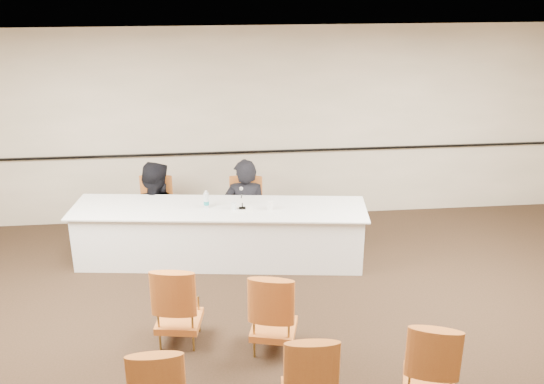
{
  "coord_description": "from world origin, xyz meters",
  "views": [
    {
      "loc": [
        -0.58,
        -4.98,
        3.93
      ],
      "look_at": [
        0.2,
        2.6,
        0.95
      ],
      "focal_mm": 40.0,
      "sensor_mm": 36.0,
      "label": 1
    }
  ],
  "objects_px": {
    "drinking_glass": "(234,206)",
    "aud_chair_front_left": "(178,303)",
    "panelist_main": "(245,218)",
    "aud_chair_back_mid": "(309,374)",
    "panel_table": "(220,234)",
    "panelist_second_chair": "(155,211)",
    "aud_chair_back_right": "(431,362)",
    "microphone": "(242,200)",
    "panelist_main_chair": "(245,212)",
    "panelist_second": "(156,220)",
    "water_bottle": "(206,199)",
    "coffee_cup": "(270,206)",
    "aud_chair_front_mid": "(274,310)"
  },
  "relations": [
    {
      "from": "panelist_main_chair",
      "to": "aud_chair_back_mid",
      "type": "xyz_separation_m",
      "value": [
        0.33,
        -3.69,
        0.0
      ]
    },
    {
      "from": "aud_chair_back_mid",
      "to": "aud_chair_back_right",
      "type": "height_order",
      "value": "same"
    },
    {
      "from": "panelist_main",
      "to": "drinking_glass",
      "type": "relative_size",
      "value": 17.84
    },
    {
      "from": "coffee_cup",
      "to": "panelist_main",
      "type": "bearing_deg",
      "value": 113.33
    },
    {
      "from": "panelist_second",
      "to": "water_bottle",
      "type": "relative_size",
      "value": 7.43
    },
    {
      "from": "drinking_glass",
      "to": "aud_chair_back_right",
      "type": "bearing_deg",
      "value": -61.03
    },
    {
      "from": "panelist_main_chair",
      "to": "aud_chair_back_mid",
      "type": "bearing_deg",
      "value": -77.62
    },
    {
      "from": "panelist_main",
      "to": "aud_chair_back_mid",
      "type": "xyz_separation_m",
      "value": [
        0.33,
        -3.69,
        0.08
      ]
    },
    {
      "from": "microphone",
      "to": "water_bottle",
      "type": "distance_m",
      "value": 0.48
    },
    {
      "from": "panelist_main_chair",
      "to": "microphone",
      "type": "relative_size",
      "value": 3.57
    },
    {
      "from": "panelist_main_chair",
      "to": "microphone",
      "type": "xyz_separation_m",
      "value": [
        -0.07,
        -0.62,
        0.45
      ]
    },
    {
      "from": "panelist_main",
      "to": "aud_chair_back_mid",
      "type": "bearing_deg",
      "value": 100.5
    },
    {
      "from": "panel_table",
      "to": "aud_chair_back_mid",
      "type": "xyz_separation_m",
      "value": [
        0.72,
        -3.16,
        0.08
      ]
    },
    {
      "from": "water_bottle",
      "to": "aud_chair_back_right",
      "type": "bearing_deg",
      "value": -56.94
    },
    {
      "from": "panel_table",
      "to": "panelist_main",
      "type": "bearing_deg",
      "value": 61.56
    },
    {
      "from": "panelist_second",
      "to": "coffee_cup",
      "type": "height_order",
      "value": "panelist_second"
    },
    {
      "from": "panelist_second_chair",
      "to": "aud_chair_back_right",
      "type": "distance_m",
      "value": 4.7
    },
    {
      "from": "coffee_cup",
      "to": "water_bottle",
      "type": "bearing_deg",
      "value": 169.37
    },
    {
      "from": "drinking_glass",
      "to": "aud_chair_front_left",
      "type": "height_order",
      "value": "aud_chair_front_left"
    },
    {
      "from": "microphone",
      "to": "water_bottle",
      "type": "relative_size",
      "value": 1.1
    },
    {
      "from": "panelist_main",
      "to": "microphone",
      "type": "height_order",
      "value": "panelist_main"
    },
    {
      "from": "coffee_cup",
      "to": "aud_chair_back_mid",
      "type": "xyz_separation_m",
      "value": [
        0.04,
        -3.01,
        -0.38
      ]
    },
    {
      "from": "panelist_main",
      "to": "panel_table",
      "type": "bearing_deg",
      "value": 59.69
    },
    {
      "from": "panel_table",
      "to": "microphone",
      "type": "xyz_separation_m",
      "value": [
        0.31,
        -0.08,
        0.53
      ]
    },
    {
      "from": "aud_chair_back_right",
      "to": "microphone",
      "type": "bearing_deg",
      "value": 135.68
    },
    {
      "from": "microphone",
      "to": "aud_chair_front_left",
      "type": "distance_m",
      "value": 1.98
    },
    {
      "from": "panelist_second_chair",
      "to": "aud_chair_back_right",
      "type": "relative_size",
      "value": 1.0
    },
    {
      "from": "drinking_glass",
      "to": "coffee_cup",
      "type": "distance_m",
      "value": 0.48
    },
    {
      "from": "aud_chair_front_left",
      "to": "panelist_second",
      "type": "bearing_deg",
      "value": 109.1
    },
    {
      "from": "panel_table",
      "to": "water_bottle",
      "type": "distance_m",
      "value": 0.54
    },
    {
      "from": "panelist_second_chair",
      "to": "microphone",
      "type": "xyz_separation_m",
      "value": [
        1.23,
        -0.78,
        0.45
      ]
    },
    {
      "from": "panelist_main",
      "to": "water_bottle",
      "type": "bearing_deg",
      "value": 49.26
    },
    {
      "from": "coffee_cup",
      "to": "aud_chair_back_mid",
      "type": "distance_m",
      "value": 3.03
    },
    {
      "from": "aud_chair_front_left",
      "to": "aud_chair_front_mid",
      "type": "height_order",
      "value": "same"
    },
    {
      "from": "panel_table",
      "to": "panelist_second",
      "type": "relative_size",
      "value": 2.2
    },
    {
      "from": "drinking_glass",
      "to": "aud_chair_front_left",
      "type": "bearing_deg",
      "value": -111.37
    },
    {
      "from": "panel_table",
      "to": "water_bottle",
      "type": "height_order",
      "value": "water_bottle"
    },
    {
      "from": "panelist_main_chair",
      "to": "aud_chair_front_mid",
      "type": "height_order",
      "value": "same"
    },
    {
      "from": "panelist_second",
      "to": "panelist_second_chair",
      "type": "distance_m",
      "value": 0.14
    },
    {
      "from": "panelist_second",
      "to": "panelist_main",
      "type": "bearing_deg",
      "value": -169.47
    },
    {
      "from": "panelist_main_chair",
      "to": "aud_chair_back_mid",
      "type": "distance_m",
      "value": 3.71
    },
    {
      "from": "panelist_second",
      "to": "aud_chair_back_right",
      "type": "distance_m",
      "value": 4.7
    },
    {
      "from": "drinking_glass",
      "to": "aud_chair_front_mid",
      "type": "bearing_deg",
      "value": -80.81
    },
    {
      "from": "panel_table",
      "to": "coffee_cup",
      "type": "height_order",
      "value": "coffee_cup"
    },
    {
      "from": "panelist_main",
      "to": "drinking_glass",
      "type": "bearing_deg",
      "value": 79.12
    },
    {
      "from": "water_bottle",
      "to": "aud_chair_back_right",
      "type": "xyz_separation_m",
      "value": [
        2.02,
        -3.1,
        -0.44
      ]
    },
    {
      "from": "water_bottle",
      "to": "aud_chair_back_mid",
      "type": "bearing_deg",
      "value": -74.46
    },
    {
      "from": "panelist_second_chair",
      "to": "aud_chair_front_left",
      "type": "height_order",
      "value": "same"
    },
    {
      "from": "aud_chair_back_right",
      "to": "aud_chair_back_mid",
      "type": "bearing_deg",
      "value": -158.21
    },
    {
      "from": "aud_chair_front_left",
      "to": "aud_chair_back_right",
      "type": "bearing_deg",
      "value": -18.99
    }
  ]
}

